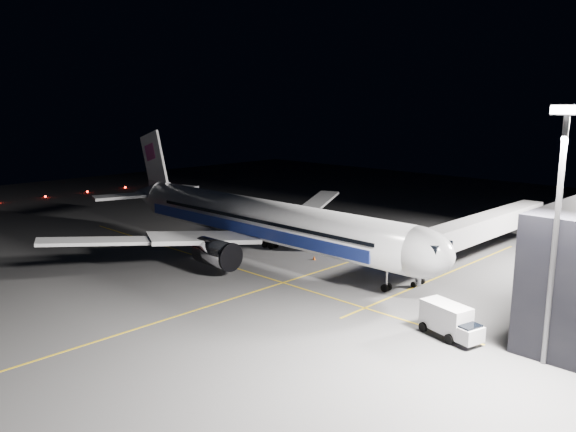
% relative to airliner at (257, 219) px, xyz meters
% --- Properties ---
extents(ground, '(200.00, 200.00, 0.00)m').
position_rel_airliner_xyz_m(ground, '(1.08, 0.00, -5.16)').
color(ground, '#4C4C4F').
rests_on(ground, ground).
extents(guide_line_main, '(0.25, 80.00, 0.01)m').
position_rel_airliner_xyz_m(guide_line_main, '(11.08, 0.00, -5.16)').
color(guide_line_main, gold).
rests_on(guide_line_main, ground).
extents(guide_line_cross, '(70.00, 0.25, 0.01)m').
position_rel_airliner_xyz_m(guide_line_cross, '(1.08, -6.00, -5.16)').
color(guide_line_cross, gold).
rests_on(guide_line_cross, ground).
extents(guide_line_side, '(0.25, 40.00, 0.01)m').
position_rel_airliner_xyz_m(guide_line_side, '(23.08, 10.00, -5.16)').
color(guide_line_side, gold).
rests_on(guide_line_side, ground).
extents(airliner, '(61.48, 54.22, 16.64)m').
position_rel_airliner_xyz_m(airliner, '(0.00, 0.00, 0.00)').
color(airliner, silver).
rests_on(airliner, ground).
extents(jet_bridge, '(3.60, 34.40, 6.30)m').
position_rel_airliner_xyz_m(jet_bridge, '(23.08, 18.06, -0.58)').
color(jet_bridge, '#B2B2B7').
rests_on(jet_bridge, ground).
extents(floodlight_mast_south, '(2.40, 0.67, 20.70)m').
position_rel_airliner_xyz_m(floodlight_mast_south, '(41.08, -6.01, 7.21)').
color(floodlight_mast_south, '#59595E').
rests_on(floodlight_mast_south, ground).
extents(taxiway_lights, '(0.44, 60.44, 0.44)m').
position_rel_airliner_xyz_m(taxiway_lights, '(-70.92, 0.00, -4.94)').
color(taxiway_lights, '#FF140A').
rests_on(taxiway_lights, ground).
extents(service_truck, '(6.25, 3.73, 3.00)m').
position_rel_airliner_xyz_m(service_truck, '(32.99, -6.57, -3.56)').
color(service_truck, silver).
rests_on(service_truck, ground).
extents(baggage_tug, '(2.41, 2.05, 1.57)m').
position_rel_airliner_xyz_m(baggage_tug, '(-9.66, 15.99, -4.44)').
color(baggage_tug, black).
rests_on(baggage_tug, ground).
extents(safety_cone_a, '(0.40, 0.40, 0.60)m').
position_rel_airliner_xyz_m(safety_cone_a, '(7.08, 4.00, -4.86)').
color(safety_cone_a, '#D74F09').
rests_on(safety_cone_a, ground).
extents(safety_cone_b, '(0.37, 0.37, 0.55)m').
position_rel_airliner_xyz_m(safety_cone_b, '(7.08, 4.00, -4.89)').
color(safety_cone_b, '#D74F09').
rests_on(safety_cone_b, ground).
extents(safety_cone_c, '(0.37, 0.37, 0.56)m').
position_rel_airliner_xyz_m(safety_cone_c, '(-5.29, 5.41, -4.88)').
color(safety_cone_c, '#D74F09').
rests_on(safety_cone_c, ground).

